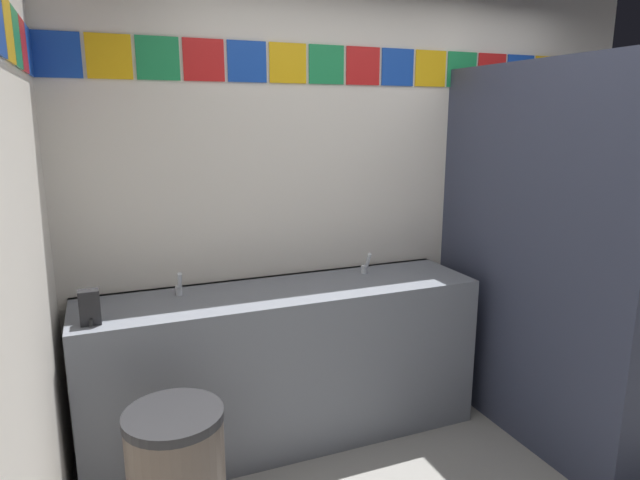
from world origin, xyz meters
TOP-DOWN VIEW (x-y plane):
  - wall_back at (0.00, 1.48)m, footprint 3.70×0.09m
  - vanity_counter at (-0.71, 1.17)m, footprint 2.18×0.55m
  - faucet_left at (-1.25, 1.25)m, footprint 0.04×0.10m
  - faucet_right at (-0.17, 1.25)m, footprint 0.04×0.10m
  - soap_dispenser at (-1.68, 1.01)m, footprint 0.09×0.09m
  - stall_divider at (0.68, 0.46)m, footprint 0.92×1.45m
  - toilet at (0.99, 1.00)m, footprint 0.39×0.49m

SIDE VIEW (x-z plane):
  - toilet at x=0.99m, z-range -0.07..0.67m
  - vanity_counter at x=-0.71m, z-range 0.01..0.90m
  - faucet_left at x=-1.25m, z-range 0.87..1.01m
  - faucet_right at x=-0.17m, z-range 0.87..1.01m
  - soap_dispenser at x=-1.68m, z-range 0.88..1.04m
  - stall_divider at x=0.68m, z-range 0.00..2.09m
  - wall_back at x=0.00m, z-range 0.01..2.69m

